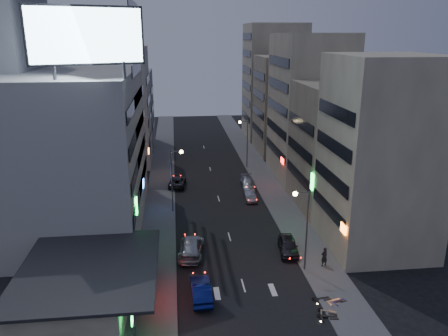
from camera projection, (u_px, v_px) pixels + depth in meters
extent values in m
plane|color=black|center=(251.00, 312.00, 35.76)|extent=(180.00, 180.00, 0.00)
cube|color=#4C4C4F|center=(161.00, 191.00, 63.36)|extent=(4.00, 120.00, 0.12)
cube|color=#4C4C4F|center=(269.00, 186.00, 65.10)|extent=(4.00, 120.00, 0.12)
cube|color=beige|center=(78.00, 290.00, 35.61)|extent=(8.00, 12.00, 3.60)
cube|color=black|center=(88.00, 268.00, 35.14)|extent=(11.00, 13.00, 0.25)
cube|color=black|center=(140.00, 273.00, 35.78)|extent=(0.12, 4.00, 0.90)
cube|color=#FF1E14|center=(141.00, 272.00, 35.79)|extent=(0.04, 3.70, 0.70)
cube|color=#A1A19D|center=(77.00, 150.00, 50.26)|extent=(14.00, 24.00, 18.00)
cube|color=beige|center=(380.00, 155.00, 44.43)|extent=(10.00, 11.00, 20.00)
cube|color=tan|center=(341.00, 147.00, 55.99)|extent=(11.00, 12.00, 16.00)
cube|color=beige|center=(309.00, 107.00, 67.40)|extent=(10.00, 14.00, 22.00)
cube|color=#A1A19D|center=(116.00, 107.00, 73.87)|extent=(11.00, 10.00, 20.00)
cube|color=gray|center=(122.00, 109.00, 86.89)|extent=(12.00, 10.00, 15.00)
cube|color=tan|center=(287.00, 105.00, 82.29)|extent=(11.00, 12.00, 18.00)
cube|color=beige|center=(274.00, 81.00, 94.75)|extent=(12.00, 12.00, 24.00)
cylinder|color=#595B60|center=(54.00, 71.00, 38.01)|extent=(0.30, 0.30, 1.50)
cylinder|color=#595B60|center=(124.00, 70.00, 38.66)|extent=(0.30, 0.30, 1.50)
cube|color=black|center=(86.00, 36.00, 37.47)|extent=(9.52, 3.75, 5.00)
cube|color=#ADD3E6|center=(87.00, 36.00, 37.28)|extent=(9.04, 3.34, 4.60)
cylinder|color=#595B60|center=(307.00, 231.00, 40.94)|extent=(0.16, 0.16, 8.00)
cylinder|color=#595B60|center=(302.00, 192.00, 39.71)|extent=(1.40, 0.10, 0.10)
sphere|color=#FFD88C|center=(295.00, 194.00, 39.68)|extent=(0.44, 0.44, 0.44)
cylinder|color=#595B60|center=(172.00, 181.00, 54.76)|extent=(0.16, 0.16, 8.00)
cylinder|color=#595B60|center=(176.00, 151.00, 53.69)|extent=(1.40, 0.10, 0.10)
sphere|color=#FFD88C|center=(181.00, 152.00, 53.78)|extent=(0.44, 0.44, 0.44)
cylinder|color=#595B60|center=(247.00, 144.00, 73.22)|extent=(0.16, 0.16, 8.00)
cylinder|color=#595B60|center=(243.00, 121.00, 72.00)|extent=(1.40, 0.10, 0.10)
sphere|color=#FFD88C|center=(240.00, 122.00, 71.96)|extent=(0.44, 0.44, 0.44)
imported|color=#2A292F|center=(288.00, 246.00, 45.31)|extent=(2.40, 4.83, 1.58)
imported|color=#A4A6AC|center=(249.00, 195.00, 59.96)|extent=(1.50, 4.16, 1.36)
imported|color=#28282E|center=(177.00, 182.00, 65.22)|extent=(2.89, 5.28, 1.40)
imported|color=#A9ADB2|center=(248.00, 183.00, 64.84)|extent=(2.13, 4.87, 1.39)
imported|color=navy|center=(201.00, 290.00, 37.47)|extent=(1.78, 4.76, 1.55)
imported|color=#A3A7AC|center=(191.00, 247.00, 44.86)|extent=(3.14, 6.20, 1.72)
imported|color=black|center=(324.00, 257.00, 42.43)|extent=(0.83, 0.68, 1.96)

